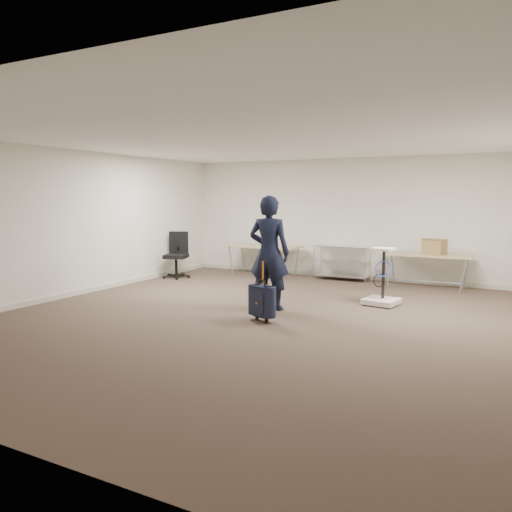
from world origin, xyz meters
The scene contains 10 objects.
ground centered at (0.00, 0.00, 0.00)m, with size 9.00×9.00×0.00m, color #48382B.
room_shell centered at (0.00, 1.38, 0.05)m, with size 8.00×9.00×9.00m.
folding_table_left centered at (-1.90, 3.95, 0.68)m, with size 1.80×0.75×0.73m.
folding_table_right centered at (1.90, 3.95, 0.68)m, with size 1.80×0.75×0.73m.
wire_shelf centered at (0.00, 4.20, 0.44)m, with size 1.22×0.47×0.80m.
person centered at (-0.15, 0.70, 0.97)m, with size 0.71×0.46×1.94m, color black.
suitcase centered at (0.13, -0.13, 0.32)m, with size 0.39×0.30×0.94m.
office_chair centered at (-3.58, 2.69, 0.33)m, with size 0.66×0.67×1.09m.
equipment_cart centered at (1.48, 1.91, 0.27)m, with size 0.63×0.63×1.02m.
cardboard_box centered at (2.05, 3.97, 0.89)m, with size 0.42×0.31×0.31m, color #9E7F49.
Camera 1 is at (3.54, -6.82, 1.90)m, focal length 35.00 mm.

